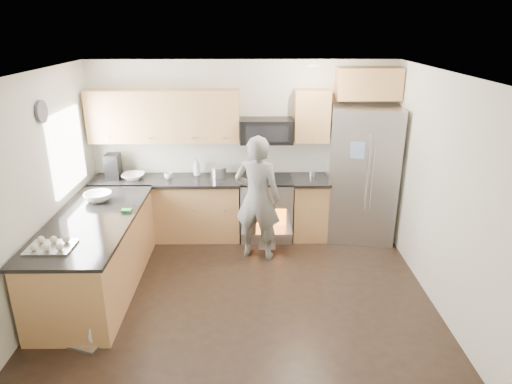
{
  "coord_description": "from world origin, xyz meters",
  "views": [
    {
      "loc": [
        0.13,
        -4.67,
        3.09
      ],
      "look_at": [
        0.18,
        0.5,
        1.16
      ],
      "focal_mm": 32.0,
      "sensor_mm": 36.0,
      "label": 1
    }
  ],
  "objects_px": {
    "stove_range": "(266,194)",
    "person": "(258,198)",
    "refrigerator": "(362,174)",
    "dish_rack": "(85,334)"
  },
  "relations": [
    {
      "from": "stove_range",
      "to": "person",
      "type": "bearing_deg",
      "value": -102.18
    },
    {
      "from": "stove_range",
      "to": "refrigerator",
      "type": "distance_m",
      "value": 1.46
    },
    {
      "from": "person",
      "to": "dish_rack",
      "type": "height_order",
      "value": "person"
    },
    {
      "from": "refrigerator",
      "to": "person",
      "type": "relative_size",
      "value": 1.15
    },
    {
      "from": "stove_range",
      "to": "dish_rack",
      "type": "height_order",
      "value": "stove_range"
    },
    {
      "from": "stove_range",
      "to": "person",
      "type": "height_order",
      "value": "stove_range"
    },
    {
      "from": "stove_range",
      "to": "person",
      "type": "distance_m",
      "value": 0.69
    },
    {
      "from": "refrigerator",
      "to": "person",
      "type": "height_order",
      "value": "refrigerator"
    },
    {
      "from": "stove_range",
      "to": "refrigerator",
      "type": "bearing_deg",
      "value": 0.29
    },
    {
      "from": "stove_range",
      "to": "person",
      "type": "xyz_separation_m",
      "value": [
        -0.14,
        -0.64,
        0.19
      ]
    }
  ]
}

